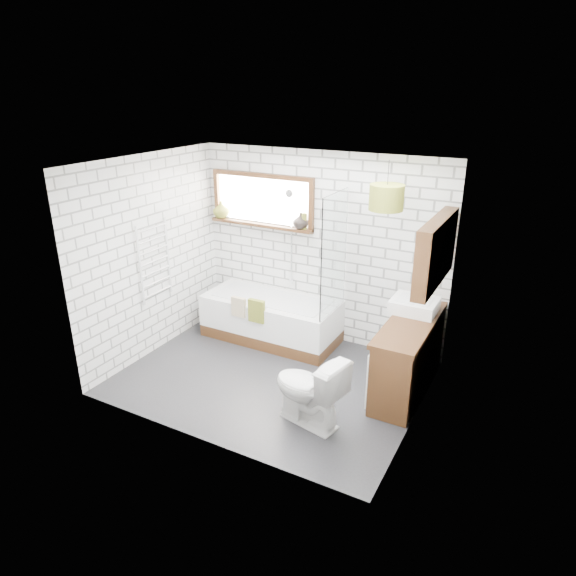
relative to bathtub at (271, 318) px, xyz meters
The scene contains 22 objects.
floor 1.08m from the bathtub, 60.13° to the right, with size 3.40×2.60×0.01m, color #232326.
ceiling 2.44m from the bathtub, 60.13° to the right, with size 3.40×2.60×0.01m, color white.
wall_back 1.16m from the bathtub, 37.99° to the left, with size 3.40×0.01×2.50m, color white.
wall_front 2.46m from the bathtub, 76.80° to the right, with size 3.40×0.01×2.50m, color white.
wall_left 1.77m from the bathtub, 142.82° to the right, with size 0.01×2.60×2.50m, color white.
wall_right 2.58m from the bathtub, 22.07° to the right, with size 0.01×2.60×2.50m, color white.
window 1.58m from the bathtub, 132.81° to the left, with size 1.52×0.16×0.68m, color #381F0F.
towel_radiator 1.71m from the bathtub, 141.74° to the right, with size 0.06×0.52×1.00m, color white.
mirror_cabinet 2.55m from the bathtub, ahead, with size 0.16×1.20×0.70m, color #381F0F.
shower_riser 1.12m from the bathtub, 71.90° to the left, with size 0.02×0.02×1.30m, color silver.
bathtub is the anchor object (origin of this frame).
shower_screen 1.37m from the bathtub, ahead, with size 0.02×0.72×1.50m, color white.
towel_green 0.48m from the bathtub, 87.28° to the right, with size 0.22×0.06×0.30m, color olive.
towel_beige 0.55m from the bathtub, 122.28° to the right, with size 0.20×0.05×0.26m, color tan.
vanity 2.02m from the bathtub, 10.33° to the right, with size 0.47×1.47×0.84m, color #381F0F.
basin 2.02m from the bathtub, ahead, with size 0.50×0.44×0.15m, color white.
tap 2.19m from the bathtub, ahead, with size 0.03×0.03×0.15m, color silver.
toilet 1.93m from the bathtub, 48.82° to the right, with size 0.77×0.44×0.78m, color white.
vase_olive 1.66m from the bathtub, 161.49° to the left, with size 0.22×0.22×0.23m, color olive.
vase_dark 1.36m from the bathtub, 50.95° to the left, with size 0.20×0.20×0.21m, color black.
bottle 1.37m from the bathtub, 46.04° to the left, with size 0.07×0.07×0.21m, color olive.
pendant 2.35m from the bathtub, ahead, with size 0.38×0.38×0.28m, color olive.
Camera 1 is at (2.66, -4.53, 3.25)m, focal length 32.00 mm.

